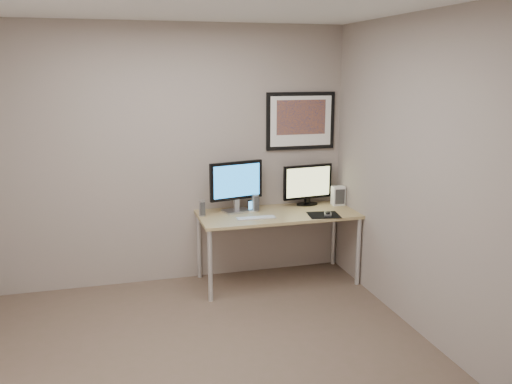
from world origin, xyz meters
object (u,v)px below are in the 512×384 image
speaker_right (255,203)px  fan_unit (338,196)px  desk (278,219)px  monitor_large (236,184)px  framed_art (301,121)px  monitor_tv (308,184)px  speaker_left (202,208)px  keyboard (256,218)px  phone_dock (250,206)px

speaker_right → fan_unit: (0.93, 0.03, 0.01)m
desk → speaker_right: 0.28m
fan_unit → monitor_large: bearing=-179.2°
desk → framed_art: size_ratio=2.13×
desk → monitor_tv: bearing=29.4°
monitor_tv → speaker_right: monitor_tv is taller
framed_art → speaker_left: bearing=-167.6°
framed_art → speaker_left: (-1.11, -0.24, -0.81)m
speaker_left → keyboard: bearing=-27.4°
framed_art → speaker_right: bearing=-158.9°
speaker_left → speaker_right: (0.55, 0.03, 0.01)m
framed_art → speaker_right: (-0.55, -0.21, -0.80)m
speaker_left → speaker_right: size_ratio=0.90×
monitor_tv → monitor_large: bearing=178.8°
desk → phone_dock: 0.31m
framed_art → monitor_large: framed_art is taller
monitor_large → speaker_right: size_ratio=3.15×
monitor_large → monitor_tv: 0.80m
framed_art → phone_dock: size_ratio=5.97×
speaker_right → fan_unit: 0.93m
desk → keyboard: 0.31m
framed_art → fan_unit: size_ratio=3.70×
desk → monitor_tv: (0.40, 0.23, 0.30)m
speaker_right → fan_unit: size_ratio=0.89×
speaker_right → keyboard: size_ratio=0.47×
desk → framed_art: bearing=43.5°
speaker_right → keyboard: 0.28m
monitor_large → phone_dock: 0.27m
monitor_tv → speaker_left: bearing=-179.8°
phone_dock → monitor_large: bearing=155.5°
monitor_tv → keyboard: (-0.67, -0.37, -0.23)m
monitor_large → phone_dock: bearing=-26.0°
monitor_large → speaker_left: 0.42m
desk → fan_unit: bearing=11.3°
framed_art → phone_dock: (-0.61, -0.21, -0.83)m
framed_art → monitor_large: bearing=-166.3°
monitor_tv → speaker_right: bearing=-176.5°
framed_art → phone_dock: 1.05m
phone_dock → speaker_left: bearing=172.0°
phone_dock → keyboard: (-0.01, -0.26, -0.06)m
framed_art → monitor_tv: bearing=-62.6°
desk → speaker_right: size_ratio=8.91×
monitor_large → keyboard: 0.43m
framed_art → fan_unit: 0.89m
framed_art → keyboard: bearing=-142.4°
monitor_large → fan_unit: monitor_large is taller
phone_dock → fan_unit: (0.98, 0.03, 0.04)m
monitor_large → speaker_left: bearing=176.9°
keyboard → fan_unit: size_ratio=1.89×
speaker_right → speaker_left: bearing=174.4°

